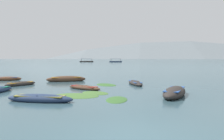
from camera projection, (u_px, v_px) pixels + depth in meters
name	position (u px, v px, depth m)	size (l,w,h in m)	color
ground_plane	(102.00, 59.00, 1504.52)	(6000.00, 6000.00, 0.00)	#385660
mountain_1	(11.00, 42.00, 2210.57)	(1346.35, 1346.35, 307.54)	slate
mountain_2	(145.00, 23.00, 2038.71)	(2397.67, 2397.67, 603.03)	slate
rowboat_0	(84.00, 88.00, 19.34)	(3.09, 2.81, 0.40)	#4C3323
rowboat_1	(66.00, 79.00, 26.00)	(4.39, 2.19, 0.73)	#4C3323
rowboat_3	(6.00, 79.00, 27.04)	(3.39, 1.84, 0.54)	brown
rowboat_4	(175.00, 92.00, 15.84)	(3.11, 4.56, 0.76)	#2D2826
rowboat_7	(40.00, 99.00, 13.84)	(4.17, 2.01, 0.54)	navy
rowboat_8	(135.00, 83.00, 22.93)	(1.33, 4.06, 0.44)	#2D2826
rowboat_9	(21.00, 84.00, 22.09)	(2.63, 3.08, 0.45)	#2D2826
ferry_0	(116.00, 61.00, 158.04)	(8.30, 3.93, 2.54)	navy
ferry_1	(86.00, 61.00, 163.61)	(9.47, 4.73, 2.54)	#2D2826
weed_patch_1	(117.00, 100.00, 14.40)	(2.54, 1.27, 0.14)	#38662D
weed_patch_2	(106.00, 85.00, 22.47)	(2.64, 1.59, 0.14)	#38662D
weed_patch_3	(76.00, 96.00, 15.90)	(3.07, 2.31, 0.14)	#477033
weed_patch_4	(95.00, 93.00, 17.19)	(2.28, 1.53, 0.14)	#477033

